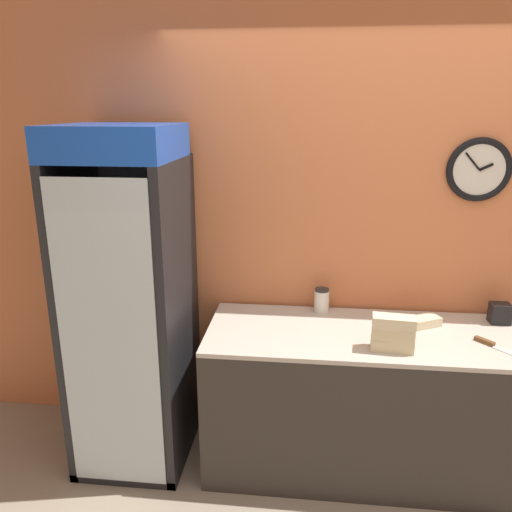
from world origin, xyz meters
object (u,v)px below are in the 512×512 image
Objects in this scene: beverage_cooler at (133,286)px; sandwich_stack_middle at (393,333)px; sandwich_stack_bottom at (392,344)px; chefs_knife at (493,345)px; napkin_dispenser at (500,313)px; sandwich_flat_left at (423,322)px; sandwich_stack_top at (394,322)px; condiment_jar at (322,300)px.

beverage_cooler is 1.49m from sandwich_stack_middle.
chefs_knife is at bearing 10.46° from sandwich_stack_bottom.
napkin_dispenser is at bearing 31.76° from sandwich_stack_middle.
beverage_cooler is 8.74× the size of sandwich_stack_middle.
beverage_cooler is at bearing 176.29° from chefs_knife.
napkin_dispenser is (0.45, 0.10, 0.03)m from sandwich_flat_left.
beverage_cooler reaches higher than sandwich_stack_middle.
beverage_cooler is at bearing -174.96° from napkin_dispenser.
chefs_knife is at bearing 10.46° from sandwich_stack_middle.
sandwich_stack_bottom is 0.99× the size of sandwich_stack_middle.
sandwich_flat_left is 0.47m from napkin_dispenser.
chefs_knife is (0.54, 0.10, -0.15)m from sandwich_stack_top.
condiment_jar is at bearing 176.92° from napkin_dispenser.
beverage_cooler reaches higher than chefs_knife.
napkin_dispenser is at bearing 31.76° from sandwich_stack_top.
sandwich_stack_top reaches higher than sandwich_stack_bottom.
condiment_jar is at bearing 12.45° from beverage_cooler.
sandwich_flat_left is 0.60m from condiment_jar.
beverage_cooler reaches higher than sandwich_flat_left.
beverage_cooler is 1.49m from sandwich_stack_bottom.
napkin_dispenser is (0.68, 0.42, -0.10)m from sandwich_stack_top.
napkin_dispenser is (0.68, 0.42, 0.03)m from sandwich_stack_bottom.
sandwich_flat_left is 1.82× the size of napkin_dispenser.
sandwich_stack_middle is 1.51× the size of condiment_jar.
condiment_jar is at bearing 127.08° from sandwich_stack_top.
sandwich_flat_left is (0.22, 0.32, -0.13)m from sandwich_stack_top.
beverage_cooler is 8.39× the size of chefs_knife.
sandwich_stack_top is 0.41m from sandwich_flat_left.
chefs_knife is 1.58× the size of condiment_jar.
sandwich_stack_top is 0.80m from napkin_dispenser.
sandwich_stack_middle reaches higher than sandwich_stack_bottom.
chefs_knife is at bearing -22.60° from condiment_jar.
sandwich_flat_left is 0.92× the size of chefs_knife.
sandwich_stack_bottom is at bearing -125.05° from sandwich_flat_left.
condiment_jar is at bearing 164.89° from sandwich_flat_left.
chefs_knife is 0.35m from napkin_dispenser.
chefs_knife is (0.54, 0.10, -0.02)m from sandwich_stack_bottom.
chefs_knife is 1.98× the size of napkin_dispenser.
sandwich_flat_left is 1.45× the size of condiment_jar.
sandwich_stack_middle is at bearing -8.92° from beverage_cooler.
chefs_knife is at bearing 10.46° from sandwich_stack_top.
sandwich_stack_top is (1.46, -0.23, -0.06)m from beverage_cooler.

